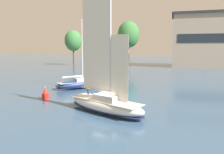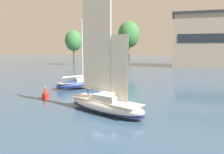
% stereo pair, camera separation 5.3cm
% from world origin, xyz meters
% --- Properties ---
extents(ground_plane, '(400.00, 400.00, 0.00)m').
position_xyz_m(ground_plane, '(0.00, 0.00, 0.00)').
color(ground_plane, '#385675').
extents(waterfront_building, '(32.69, 16.57, 20.28)m').
position_xyz_m(waterfront_building, '(22.67, 68.30, 10.18)').
color(waterfront_building, tan).
rests_on(waterfront_building, ground).
extents(tree_shore_left, '(7.22, 7.22, 14.86)m').
position_xyz_m(tree_shore_left, '(-33.82, 62.52, 10.40)').
color(tree_shore_left, brown).
rests_on(tree_shore_left, ground).
extents(tree_shore_center, '(8.87, 8.87, 18.26)m').
position_xyz_m(tree_shore_center, '(-10.73, 66.17, 12.78)').
color(tree_shore_center, brown).
rests_on(tree_shore_center, ground).
extents(sailboat_main, '(10.96, 7.28, 14.71)m').
position_xyz_m(sailboat_main, '(0.02, -0.01, 1.15)').
color(sailboat_main, white).
rests_on(sailboat_main, ground).
extents(sailboat_moored_near_marina, '(7.81, 8.55, 12.47)m').
position_xyz_m(sailboat_moored_near_marina, '(-9.10, 13.18, 0.85)').
color(sailboat_moored_near_marina, navy).
rests_on(sailboat_moored_near_marina, ground).
extents(channel_buoy, '(1.00, 1.00, 1.83)m').
position_xyz_m(channel_buoy, '(-10.42, 4.14, 0.72)').
color(channel_buoy, red).
rests_on(channel_buoy, ground).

